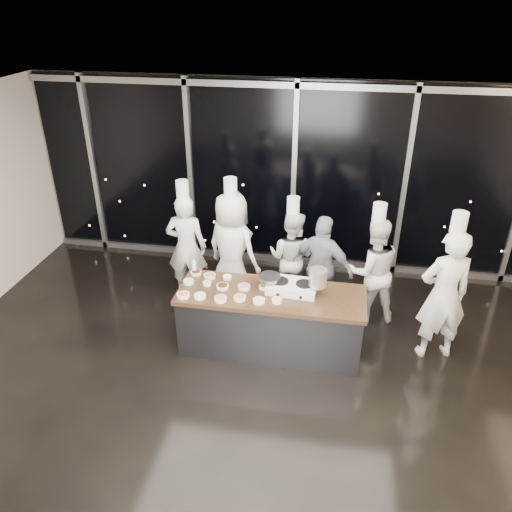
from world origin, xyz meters
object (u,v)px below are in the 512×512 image
at_px(frying_pan, 269,277).
at_px(chef_far_left, 187,246).
at_px(chef_side, 444,295).
at_px(chef_center, 291,257).
at_px(chef_left, 232,249).
at_px(demo_counter, 271,321).
at_px(chef_right, 372,270).
at_px(stove, 292,287).
at_px(guest, 322,268).
at_px(stock_pot, 318,278).

xyz_separation_m(frying_pan, chef_far_left, (-1.45, 1.01, -0.19)).
bearing_deg(frying_pan, chef_side, 7.31).
relative_size(chef_center, chef_side, 0.83).
bearing_deg(chef_left, chef_side, -170.45).
xyz_separation_m(demo_counter, frying_pan, (-0.05, 0.12, 0.61)).
relative_size(chef_far_left, chef_right, 1.05).
bearing_deg(stove, demo_counter, -154.68).
relative_size(chef_far_left, guest, 1.20).
xyz_separation_m(stove, chef_far_left, (-1.76, 1.03, -0.08)).
height_order(chef_far_left, chef_left, chef_left).
relative_size(stove, chef_center, 0.38).
bearing_deg(stock_pot, chef_right, 50.87).
bearing_deg(stock_pot, demo_counter, -173.15).
height_order(demo_counter, chef_side, chef_side).
bearing_deg(chef_center, chef_side, 167.97).
relative_size(chef_right, chef_side, 0.89).
xyz_separation_m(stove, chef_left, (-1.03, 0.98, -0.04)).
bearing_deg(frying_pan, chef_right, 35.29).
bearing_deg(demo_counter, chef_right, 36.34).
bearing_deg(stove, chef_right, 42.62).
xyz_separation_m(frying_pan, stock_pot, (0.64, -0.05, 0.09)).
distance_m(stock_pot, chef_right, 1.21).
bearing_deg(frying_pan, guest, 54.81).
height_order(chef_far_left, guest, chef_far_left).
height_order(chef_left, guest, chef_left).
xyz_separation_m(frying_pan, chef_side, (2.25, 0.15, -0.11)).
relative_size(demo_counter, chef_right, 1.32).
bearing_deg(chef_left, stove, 161.09).
bearing_deg(chef_side, frying_pan, -11.96).
relative_size(stock_pot, chef_left, 0.11).
height_order(frying_pan, chef_right, chef_right).
bearing_deg(chef_center, stock_pot, 125.03).
distance_m(chef_center, chef_side, 2.32).
relative_size(demo_counter, chef_center, 1.41).
relative_size(stove, guest, 0.41).
bearing_deg(frying_pan, demo_counter, -64.78).
xyz_separation_m(demo_counter, chef_left, (-0.77, 1.09, 0.47)).
distance_m(demo_counter, chef_left, 1.41).
relative_size(frying_pan, chef_right, 0.28).
bearing_deg(demo_counter, chef_left, 125.11).
relative_size(frying_pan, stock_pot, 2.22).
bearing_deg(guest, demo_counter, 78.09).
relative_size(stock_pot, chef_far_left, 0.12).
bearing_deg(demo_counter, frying_pan, 111.84).
bearing_deg(frying_pan, stock_pot, -1.02).
distance_m(chef_left, chef_side, 3.08).
xyz_separation_m(guest, chef_right, (0.72, 0.03, 0.02)).
bearing_deg(frying_pan, stove, 0.50).
distance_m(demo_counter, stock_pot, 0.92).
height_order(frying_pan, chef_left, chef_left).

